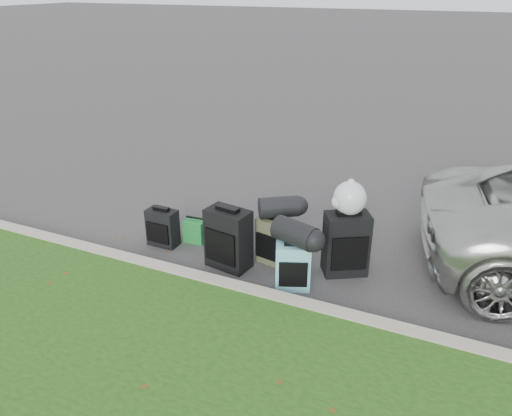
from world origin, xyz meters
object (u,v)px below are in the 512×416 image
at_px(suitcase_teal, 293,266).
at_px(tote_green, 195,231).
at_px(suitcase_large_black_left, 228,239).
at_px(suitcase_small_black, 163,228).
at_px(suitcase_olive, 275,241).
at_px(tote_navy, 222,227).
at_px(suitcase_large_black_right, 346,244).

height_order(suitcase_teal, tote_green, suitcase_teal).
distance_m(suitcase_large_black_left, suitcase_teal, 0.92).
xyz_separation_m(suitcase_small_black, suitcase_olive, (1.56, 0.21, 0.04)).
xyz_separation_m(suitcase_olive, tote_green, (-1.21, 0.06, -0.14)).
xyz_separation_m(suitcase_small_black, suitcase_large_black_left, (1.07, -0.13, 0.13)).
relative_size(suitcase_small_black, tote_navy, 1.49).
xyz_separation_m(suitcase_large_black_left, tote_green, (-0.73, 0.40, -0.23)).
relative_size(suitcase_large_black_right, tote_green, 2.52).
bearing_deg(suitcase_teal, tote_green, 140.14).
xyz_separation_m(suitcase_large_black_left, tote_navy, (-0.43, 0.62, -0.21)).
height_order(suitcase_small_black, tote_green, suitcase_small_black).
xyz_separation_m(suitcase_large_black_left, suitcase_teal, (0.90, -0.13, -0.10)).
bearing_deg(suitcase_large_black_right, suitcase_olive, 157.51).
relative_size(suitcase_teal, tote_navy, 1.66).
distance_m(tote_green, tote_navy, 0.37).
relative_size(suitcase_olive, tote_navy, 1.74).
relative_size(suitcase_olive, suitcase_teal, 1.05).
distance_m(suitcase_small_black, suitcase_large_black_left, 1.09).
xyz_separation_m(suitcase_large_black_right, tote_navy, (-1.79, 0.17, -0.22)).
bearing_deg(suitcase_olive, suitcase_small_black, -161.50).
height_order(suitcase_olive, tote_navy, suitcase_olive).
relative_size(suitcase_small_black, suitcase_large_black_left, 0.66).
height_order(suitcase_large_black_right, tote_green, suitcase_large_black_right).
xyz_separation_m(suitcase_small_black, suitcase_teal, (1.97, -0.26, 0.03)).
bearing_deg(suitcase_large_black_right, tote_navy, 144.33).
relative_size(suitcase_small_black, suitcase_olive, 0.85).
xyz_separation_m(suitcase_olive, suitcase_large_black_right, (0.88, 0.12, 0.09)).
xyz_separation_m(suitcase_large_black_right, tote_green, (-2.09, -0.06, -0.24)).
distance_m(suitcase_large_black_left, suitcase_large_black_right, 1.44).
distance_m(suitcase_olive, suitcase_large_black_right, 0.89).
relative_size(suitcase_small_black, suitcase_large_black_right, 0.65).
bearing_deg(tote_navy, suitcase_teal, -18.59).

